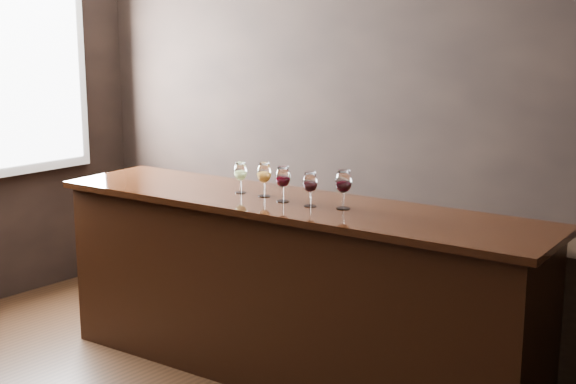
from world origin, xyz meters
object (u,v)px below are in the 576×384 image
Objects in this scene: glass_white at (240,172)px; glass_red_c at (343,183)px; glass_red_a at (283,178)px; glass_red_b at (310,183)px; glass_amber at (264,174)px; back_bar_shelf at (431,295)px; bar_counter at (290,293)px.

glass_white is 0.86× the size of glass_red_c.
glass_red_b is at bearing 1.09° from glass_red_a.
glass_red_c is (0.55, 0.04, 0.01)m from glass_amber.
glass_white is 0.18m from glass_amber.
glass_red_a is at bearing -130.07° from back_bar_shelf.
back_bar_shelf is at bearing 49.93° from glass_red_a.
glass_red_a is at bearing -168.65° from glass_red_c.
back_bar_shelf is at bearing 41.05° from glass_amber.
glass_amber is at bearing 4.92° from glass_white.
glass_red_b is (-0.39, -0.70, 0.76)m from back_bar_shelf.
glass_amber is 0.99× the size of glass_red_a.
glass_red_b is 0.91× the size of glass_red_c.
glass_amber reaches higher than glass_red_b.
bar_counter is 14.56× the size of glass_amber.
glass_white is 0.91× the size of glass_red_a.
bar_counter is 0.72m from glass_amber.
glass_red_b reaches higher than bar_counter.
glass_amber is (-0.76, -0.66, 0.76)m from back_bar_shelf.
glass_red_c is (0.72, 0.05, 0.02)m from glass_white.
glass_amber is 0.93× the size of glass_red_c.
glass_red_c is at bearing 21.85° from glass_red_b.
glass_red_b is (0.19, 0.00, -0.01)m from glass_red_a.
glass_amber is 0.37m from glass_red_b.
glass_amber reaches higher than bar_counter.
back_bar_shelf is 1.02m from glass_red_c.
bar_counter is 15.79× the size of glass_white.
glass_amber is (0.17, 0.02, 0.01)m from glass_white.
glass_amber is 0.55m from glass_red_c.
glass_white is 0.54m from glass_red_b.
glass_amber is 0.18m from glass_red_a.
glass_red_c is at bearing 0.49° from bar_counter.
glass_white is at bearing -175.08° from glass_amber.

